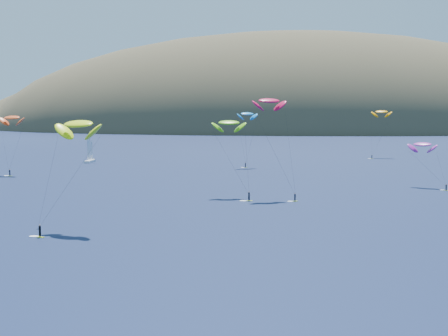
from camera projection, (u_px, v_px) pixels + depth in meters
The scene contains 9 objects.
island at pixel (311, 140), 602.42m from camera, with size 730.00×300.00×210.00m.
sailboat at pixel (90, 160), 239.44m from camera, with size 9.50×8.27×12.02m.
kitesurfer_1 at pixel (12, 118), 196.49m from camera, with size 9.16×8.90×20.32m.
kitesurfer_2 at pixel (78, 124), 108.30m from camera, with size 10.05×12.46×20.93m.
kitesurfer_3 at pixel (229, 123), 149.26m from camera, with size 10.23×11.68×19.74m.
kitesurfer_4 at pixel (247, 114), 219.99m from camera, with size 8.10×6.29×20.93m.
kitesurfer_6 at pixel (423, 144), 166.65m from camera, with size 9.17×11.87×13.40m.
kitesurfer_9 at pixel (269, 101), 145.91m from camera, with size 11.21×10.18×24.99m.
kitesurfer_11 at pixel (382, 112), 263.24m from camera, with size 9.90×11.95×21.52m.
Camera 1 is at (8.58, -44.91, 21.36)m, focal length 50.00 mm.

